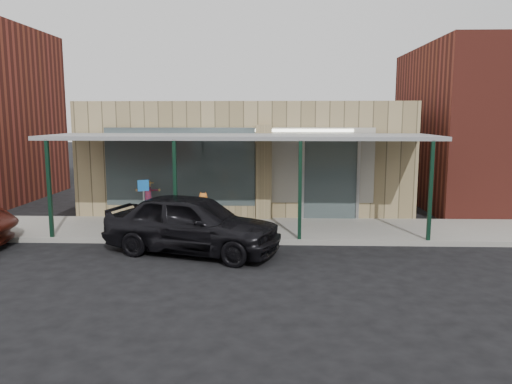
{
  "coord_description": "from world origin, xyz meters",
  "views": [
    {
      "loc": [
        1.06,
        -12.0,
        3.67
      ],
      "look_at": [
        0.52,
        2.6,
        1.46
      ],
      "focal_mm": 35.0,
      "sensor_mm": 36.0,
      "label": 1
    }
  ],
  "objects_px": {
    "barrel_pumpkin": "(221,224)",
    "handicap_sign": "(144,199)",
    "barrel_scarecrow": "(149,207)",
    "parked_sedan": "(192,223)"
  },
  "relations": [
    {
      "from": "handicap_sign",
      "to": "barrel_scarecrow",
      "type": "bearing_deg",
      "value": 75.74
    },
    {
      "from": "barrel_scarecrow",
      "to": "barrel_pumpkin",
      "type": "relative_size",
      "value": 2.06
    },
    {
      "from": "barrel_scarecrow",
      "to": "handicap_sign",
      "type": "xyz_separation_m",
      "value": [
        0.32,
        -1.79,
        0.57
      ]
    },
    {
      "from": "barrel_pumpkin",
      "to": "handicap_sign",
      "type": "relative_size",
      "value": 0.42
    },
    {
      "from": "barrel_scarecrow",
      "to": "handicap_sign",
      "type": "relative_size",
      "value": 0.87
    },
    {
      "from": "barrel_scarecrow",
      "to": "barrel_pumpkin",
      "type": "height_order",
      "value": "barrel_scarecrow"
    },
    {
      "from": "handicap_sign",
      "to": "parked_sedan",
      "type": "height_order",
      "value": "handicap_sign"
    },
    {
      "from": "handicap_sign",
      "to": "barrel_pumpkin",
      "type": "bearing_deg",
      "value": -19.94
    },
    {
      "from": "barrel_pumpkin",
      "to": "barrel_scarecrow",
      "type": "bearing_deg",
      "value": 148.73
    },
    {
      "from": "barrel_scarecrow",
      "to": "handicap_sign",
      "type": "bearing_deg",
      "value": -86.74
    }
  ]
}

